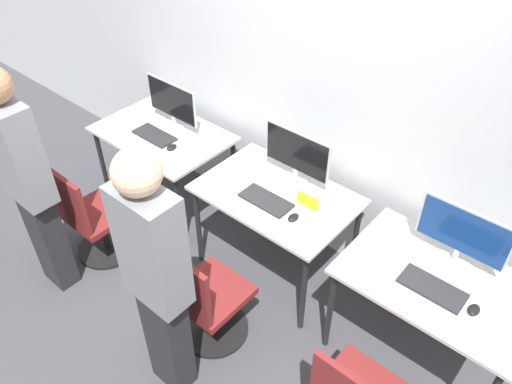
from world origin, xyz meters
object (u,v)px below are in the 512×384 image
at_px(keyboard_left, 154,135).
at_px(person_left, 27,179).
at_px(office_chair_left, 94,221).
at_px(office_chair_center, 206,303).
at_px(mouse_right, 474,310).
at_px(monitor_center, 297,155).
at_px(keyboard_center, 266,200).
at_px(keyboard_right, 432,288).
at_px(monitor_right, 463,235).
at_px(mouse_left, 172,147).
at_px(monitor_left, 172,104).
at_px(person_center, 156,275).
at_px(mouse_center, 293,217).

bearing_deg(keyboard_left, person_left, -88.38).
distance_m(office_chair_left, office_chair_center, 1.22).
relative_size(office_chair_left, mouse_right, 9.59).
xyz_separation_m(monitor_center, mouse_right, (1.45, -0.31, -0.19)).
distance_m(monitor_center, keyboard_center, 0.39).
bearing_deg(keyboard_right, monitor_right, 90.00).
relative_size(mouse_left, monitor_right, 0.17).
bearing_deg(mouse_left, office_chair_center, -33.60).
relative_size(monitor_left, keyboard_right, 1.45).
bearing_deg(person_center, monitor_left, 135.53).
bearing_deg(monitor_right, keyboard_left, -173.34).
bearing_deg(office_chair_left, keyboard_left, 93.38).
bearing_deg(mouse_left, office_chair_left, -106.07).
xyz_separation_m(monitor_left, keyboard_center, (1.21, -0.25, -0.20)).
distance_m(keyboard_left, keyboard_right, 2.41).
height_order(monitor_left, keyboard_left, monitor_left).
bearing_deg(mouse_center, mouse_right, 2.17).
xyz_separation_m(keyboard_left, mouse_center, (1.46, -0.06, 0.01)).
distance_m(person_left, mouse_center, 1.77).
height_order(monitor_left, keyboard_right, monitor_left).
height_order(mouse_left, keyboard_right, mouse_left).
xyz_separation_m(mouse_center, office_chair_center, (-0.20, -0.65, -0.43)).
distance_m(keyboard_center, monitor_right, 1.26).
bearing_deg(keyboard_right, person_left, -155.86).
bearing_deg(person_center, monitor_center, 94.55).
bearing_deg(monitor_left, mouse_right, -4.94).
xyz_separation_m(monitor_left, monitor_right, (2.41, 0.06, 0.00)).
relative_size(person_left, monitor_right, 3.28).
relative_size(person_left, monitor_center, 3.28).
bearing_deg(keyboard_center, monitor_right, 14.73).
relative_size(monitor_right, keyboard_right, 1.45).
xyz_separation_m(keyboard_left, mouse_right, (2.65, -0.01, 0.01)).
height_order(person_center, keyboard_right, person_center).
bearing_deg(mouse_right, person_left, -157.83).
relative_size(mouse_center, keyboard_right, 0.24).
xyz_separation_m(mouse_left, keyboard_right, (2.17, 0.02, -0.01)).
xyz_separation_m(office_chair_left, person_left, (-0.01, -0.37, 0.63)).
height_order(office_chair_center, person_center, person_center).
height_order(person_left, keyboard_right, person_left).
bearing_deg(mouse_right, keyboard_center, -179.04).
distance_m(monitor_right, mouse_right, 0.43).
distance_m(monitor_center, office_chair_center, 1.18).
distance_m(person_left, monitor_center, 1.81).
relative_size(mouse_center, person_center, 0.05).
relative_size(keyboard_left, mouse_right, 4.13).
xyz_separation_m(monitor_left, person_center, (1.32, -1.29, 0.02)).
height_order(office_chair_left, monitor_center, monitor_center).
bearing_deg(monitor_left, monitor_right, 1.51).
height_order(keyboard_center, monitor_right, monitor_right).
bearing_deg(monitor_right, keyboard_center, -165.27).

